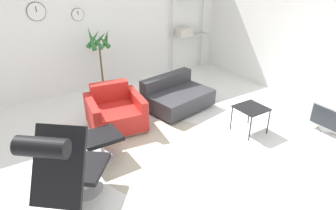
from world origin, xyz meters
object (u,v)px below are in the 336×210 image
lounge_chair (66,164)px  couch_low (177,97)px  crt_television (332,116)px  ottoman (101,140)px  armchair_red (115,113)px  shelf_unit (189,19)px  side_table (251,110)px  potted_plant (101,65)px

lounge_chair → couch_low: size_ratio=0.92×
crt_television → ottoman: bearing=70.0°
armchair_red → shelf_unit: (2.74, 1.70, 1.03)m
side_table → potted_plant: size_ratio=0.32×
couch_low → ottoman: bearing=13.5°
armchair_red → crt_television: size_ratio=1.87×
lounge_chair → couch_low: bearing=72.6°
armchair_red → shelf_unit: shelf_unit is taller
side_table → potted_plant: bearing=118.1°
lounge_chair → ottoman: 1.11m
crt_television → shelf_unit: 3.87m
shelf_unit → side_table: bearing=-107.0°
couch_low → shelf_unit: bearing=-141.9°
side_table → armchair_red: bearing=144.0°
lounge_chair → armchair_red: 1.98m
couch_low → side_table: bearing=100.2°
lounge_chair → potted_plant: bearing=102.4°
crt_television → shelf_unit: shelf_unit is taller
shelf_unit → couch_low: bearing=-131.7°
ottoman → potted_plant: size_ratio=0.37×
lounge_chair → side_table: 3.03m
potted_plant → shelf_unit: (2.40, 0.26, 0.66)m
couch_low → potted_plant: 1.72m
armchair_red → side_table: (1.82, -1.32, 0.13)m
side_table → shelf_unit: size_ratio=0.22×
ottoman → side_table: 2.42m
lounge_chair → couch_low: (2.49, 1.60, -0.45)m
potted_plant → crt_television: bearing=-52.6°
ottoman → shelf_unit: 4.19m
lounge_chair → couch_low: 3.00m
lounge_chair → potted_plant: (1.54, 2.96, -0.03)m
ottoman → couch_low: size_ratio=0.40×
lounge_chair → ottoman: size_ratio=2.28×
lounge_chair → shelf_unit: (3.93, 3.22, 0.63)m
crt_television → shelf_unit: (-0.24, 3.72, 1.03)m
couch_low → potted_plant: size_ratio=0.92×
potted_plant → side_table: bearing=-61.9°
ottoman → potted_plant: potted_plant is taller
crt_television → potted_plant: bearing=37.6°
ottoman → crt_television: crt_television is taller
shelf_unit → ottoman: bearing=-143.4°
couch_low → crt_television: (1.69, -2.10, 0.05)m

